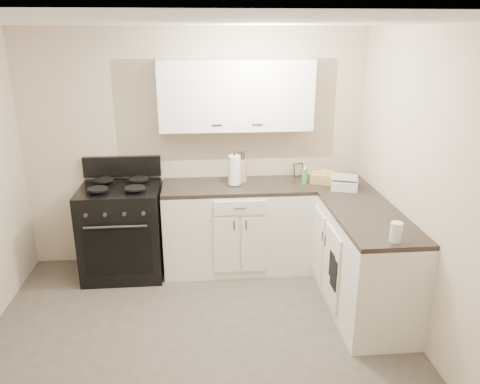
{
  "coord_description": "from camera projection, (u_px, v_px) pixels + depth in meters",
  "views": [
    {
      "loc": [
        0.04,
        -3.1,
        2.44
      ],
      "look_at": [
        0.39,
        0.85,
        1.08
      ],
      "focal_mm": 35.0,
      "sensor_mm": 36.0,
      "label": 1
    }
  ],
  "objects": [
    {
      "name": "floor",
      "position": [
        200.0,
        357.0,
        3.71
      ],
      "size": [
        3.6,
        3.6,
        0.0
      ],
      "primitive_type": "plane",
      "color": "#473F38",
      "rests_on": "ground"
    },
    {
      "name": "ceiling",
      "position": [
        189.0,
        22.0,
        2.9
      ],
      "size": [
        3.6,
        3.6,
        0.0
      ],
      "primitive_type": "plane",
      "color": "white",
      "rests_on": "wall_back"
    },
    {
      "name": "wall_back",
      "position": [
        196.0,
        150.0,
        5.0
      ],
      "size": [
        3.6,
        0.0,
        3.6
      ],
      "primitive_type": "plane",
      "rotation": [
        1.57,
        0.0,
        0.0
      ],
      "color": "beige",
      "rests_on": "ground"
    },
    {
      "name": "wall_right",
      "position": [
        439.0,
        202.0,
        3.45
      ],
      "size": [
        0.0,
        3.6,
        3.6
      ],
      "primitive_type": "plane",
      "rotation": [
        1.57,
        0.0,
        -1.57
      ],
      "color": "beige",
      "rests_on": "ground"
    },
    {
      "name": "base_cabinets_back",
      "position": [
        237.0,
        228.0,
        5.01
      ],
      "size": [
        1.55,
        0.6,
        0.9
      ],
      "primitive_type": "cube",
      "color": "silver",
      "rests_on": "floor"
    },
    {
      "name": "base_cabinets_right",
      "position": [
        354.0,
        251.0,
        4.49
      ],
      "size": [
        0.6,
        1.9,
        0.9
      ],
      "primitive_type": "cube",
      "color": "silver",
      "rests_on": "floor"
    },
    {
      "name": "countertop_back",
      "position": [
        237.0,
        187.0,
        4.86
      ],
      "size": [
        1.55,
        0.6,
        0.04
      ],
      "primitive_type": "cube",
      "color": "black",
      "rests_on": "base_cabinets_back"
    },
    {
      "name": "countertop_right",
      "position": [
        359.0,
        205.0,
        4.34
      ],
      "size": [
        0.6,
        1.9,
        0.04
      ],
      "primitive_type": "cube",
      "color": "black",
      "rests_on": "base_cabinets_right"
    },
    {
      "name": "upper_cabinets",
      "position": [
        236.0,
        95.0,
        4.7
      ],
      "size": [
        1.55,
        0.3,
        0.7
      ],
      "primitive_type": "cube",
      "color": "white",
      "rests_on": "wall_back"
    },
    {
      "name": "stove",
      "position": [
        123.0,
        232.0,
        4.88
      ],
      "size": [
        0.81,
        0.69,
        0.98
      ],
      "primitive_type": "cube",
      "color": "black",
      "rests_on": "floor"
    },
    {
      "name": "knife_block",
      "position": [
        241.0,
        171.0,
        4.92
      ],
      "size": [
        0.13,
        0.13,
        0.24
      ],
      "primitive_type": "cube",
      "rotation": [
        0.0,
        0.0,
        -0.31
      ],
      "color": "#D4AC83",
      "rests_on": "countertop_back"
    },
    {
      "name": "paper_towel",
      "position": [
        234.0,
        170.0,
        4.81
      ],
      "size": [
        0.16,
        0.16,
        0.31
      ],
      "primitive_type": "cylinder",
      "rotation": [
        0.0,
        0.0,
        0.28
      ],
      "color": "white",
      "rests_on": "countertop_back"
    },
    {
      "name": "soap_bottle",
      "position": [
        304.0,
        177.0,
        4.84
      ],
      "size": [
        0.07,
        0.07,
        0.16
      ],
      "primitive_type": "cylinder",
      "rotation": [
        0.0,
        0.0,
        -0.4
      ],
      "color": "green",
      "rests_on": "countertop_back"
    },
    {
      "name": "picture_frame",
      "position": [
        298.0,
        170.0,
        5.13
      ],
      "size": [
        0.12,
        0.07,
        0.14
      ],
      "primitive_type": "cube",
      "rotation": [
        -0.14,
        0.0,
        0.36
      ],
      "color": "black",
      "rests_on": "countertop_back"
    },
    {
      "name": "wicker_basket",
      "position": [
        325.0,
        178.0,
        4.91
      ],
      "size": [
        0.34,
        0.29,
        0.1
      ],
      "primitive_type": "cube",
      "rotation": [
        0.0,
        0.0,
        -0.37
      ],
      "color": "tan",
      "rests_on": "countertop_right"
    },
    {
      "name": "countertop_grill",
      "position": [
        345.0,
        184.0,
        4.71
      ],
      "size": [
        0.32,
        0.31,
        0.09
      ],
      "primitive_type": "cube",
      "rotation": [
        0.0,
        0.0,
        -0.34
      ],
      "color": "silver",
      "rests_on": "countertop_right"
    },
    {
      "name": "glass_jar",
      "position": [
        396.0,
        232.0,
        3.52
      ],
      "size": [
        0.11,
        0.11,
        0.15
      ],
      "primitive_type": "cylinder",
      "rotation": [
        0.0,
        0.0,
        0.27
      ],
      "color": "silver",
      "rests_on": "countertop_right"
    },
    {
      "name": "oven_mitt_near",
      "position": [
        334.0,
        274.0,
        4.05
      ],
      "size": [
        0.02,
        0.16,
        0.28
      ],
      "primitive_type": "cube",
      "color": "black",
      "rests_on": "base_cabinets_right"
    },
    {
      "name": "oven_mitt_far",
      "position": [
        332.0,
        266.0,
        4.11
      ],
      "size": [
        0.02,
        0.14,
        0.24
      ],
      "primitive_type": "cube",
      "color": "black",
      "rests_on": "base_cabinets_right"
    }
  ]
}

